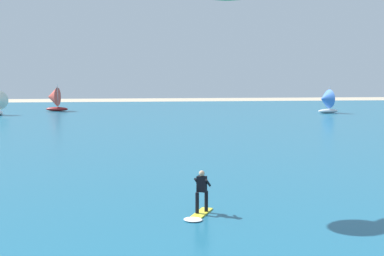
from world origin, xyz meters
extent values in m
cube|color=#1E607F|center=(0.00, 49.12, 0.05)|extent=(160.00, 90.00, 0.10)
cube|color=yellow|center=(0.22, 15.14, 0.12)|extent=(1.02, 1.45, 0.05)
cylinder|color=black|center=(0.04, 15.03, 0.55)|extent=(0.14, 0.14, 0.80)
cylinder|color=black|center=(0.41, 15.24, 0.55)|extent=(0.14, 0.14, 0.80)
cube|color=black|center=(0.22, 15.14, 1.25)|extent=(0.42, 0.36, 0.60)
sphere|color=tan|center=(0.22, 15.14, 1.66)|extent=(0.22, 0.22, 0.22)
cylinder|color=black|center=(0.06, 15.31, 1.30)|extent=(0.31, 0.49, 0.39)
cylinder|color=black|center=(0.46, 15.11, 1.30)|extent=(0.31, 0.49, 0.39)
ellipsoid|color=white|center=(-0.20, 14.29, 0.14)|extent=(0.90, 0.85, 0.08)
ellipsoid|color=white|center=(24.06, 61.69, 0.39)|extent=(3.30, 1.78, 0.59)
cylinder|color=silver|center=(24.21, 61.72, 2.25)|extent=(0.10, 0.10, 3.13)
cone|color=#3F72CC|center=(23.54, 61.56, 2.10)|extent=(1.95, 2.88, 2.63)
ellipsoid|color=maroon|center=(-14.33, 69.58, 0.41)|extent=(3.46, 1.74, 0.62)
cylinder|color=silver|center=(-14.18, 69.55, 2.37)|extent=(0.10, 0.10, 3.31)
cone|color=#D84C3F|center=(-14.89, 69.69, 2.21)|extent=(1.95, 3.00, 2.78)
camera|label=1|loc=(-2.06, -2.45, 5.34)|focal=44.65mm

